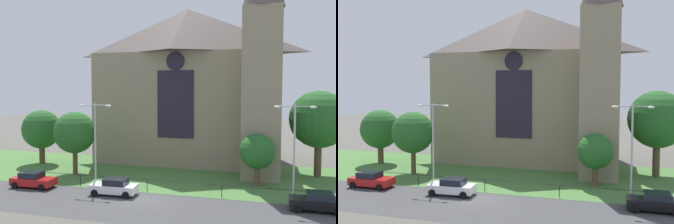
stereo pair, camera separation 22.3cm
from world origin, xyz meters
TOP-DOWN VIEW (x-y plane):
  - ground at (0.00, 10.00)m, footprint 160.00×160.00m
  - road_asphalt at (0.00, -2.00)m, footprint 120.00×8.00m
  - grass_verge at (0.00, 8.00)m, footprint 120.00×20.00m
  - church_building at (0.04, 18.08)m, footprint 23.20×16.20m
  - iron_railing at (-0.73, 2.50)m, footprint 27.94×0.07m
  - tree_left_near at (-10.87, 6.98)m, footprint 4.66×4.66m
  - tree_right_near at (9.02, 7.34)m, footprint 3.47×3.47m
  - tree_right_far at (15.19, 13.19)m, footprint 6.21×6.21m
  - tree_left_far at (-17.83, 10.79)m, footprint 4.90×4.90m
  - streetlamp_near at (-5.97, 2.40)m, footprint 3.37×0.26m
  - streetlamp_far at (12.21, 2.40)m, footprint 3.37×0.26m
  - parked_car_red at (-11.81, 0.70)m, footprint 4.22×2.06m
  - parked_car_white at (-3.19, 0.55)m, footprint 4.27×2.17m
  - parked_car_black at (13.97, 0.96)m, footprint 4.22×2.06m

SIDE VIEW (x-z plane):
  - ground at x=0.00m, z-range 0.00..0.00m
  - grass_verge at x=0.00m, z-range 0.00..0.01m
  - road_asphalt at x=0.00m, z-range 0.00..0.01m
  - parked_car_red at x=-11.81m, z-range -0.01..1.50m
  - parked_car_white at x=-3.19m, z-range -0.01..1.50m
  - parked_car_black at x=13.97m, z-range -0.01..1.50m
  - iron_railing at x=-0.73m, z-range 0.40..1.52m
  - tree_right_near at x=9.02m, z-range 0.82..6.00m
  - tree_left_far at x=-17.83m, z-range 0.94..7.80m
  - tree_left_near at x=-10.87m, z-range 1.14..8.13m
  - streetlamp_near at x=-5.97m, z-range 1.12..9.32m
  - streetlamp_far at x=12.21m, z-range 1.13..9.46m
  - tree_right_far at x=15.19m, z-range 1.53..10.89m
  - church_building at x=0.04m, z-range -2.73..23.27m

